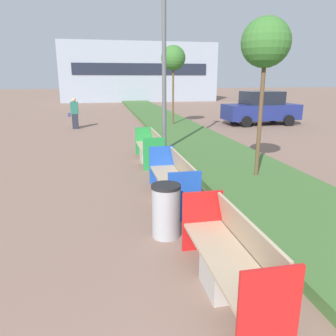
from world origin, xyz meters
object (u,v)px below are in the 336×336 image
street_lamp_post (164,30)px  sapling_tree_near (266,44)px  litter_bin (166,211)px  bench_green_frame (150,150)px  pedestrian_walking (75,113)px  bench_blue_frame (173,182)px  sapling_tree_far (173,58)px  bench_red_frame (230,263)px  parked_car_distant (261,108)px

street_lamp_post → sapling_tree_near: (1.73, -3.42, -0.69)m
litter_bin → bench_green_frame: bearing=84.6°
sapling_tree_near → pedestrian_walking: sapling_tree_near is taller
sapling_tree_near → pedestrian_walking: size_ratio=2.45×
street_lamp_post → bench_blue_frame: bearing=-98.2°
bench_blue_frame → sapling_tree_far: bearing=77.7°
bench_red_frame → sapling_tree_far: bearing=80.5°
parked_car_distant → pedestrian_walking: bearing=175.9°
bench_blue_frame → parked_car_distant: parked_car_distant is taller
bench_green_frame → sapling_tree_far: 8.28m
bench_red_frame → sapling_tree_far: 14.54m
sapling_tree_far → parked_car_distant: 5.76m
bench_red_frame → sapling_tree_near: sapling_tree_near is taller
street_lamp_post → pedestrian_walking: 8.38m
bench_green_frame → street_lamp_post: 3.77m
bench_red_frame → sapling_tree_near: size_ratio=0.53×
bench_green_frame → street_lamp_post: (0.61, 0.76, 3.64)m
bench_blue_frame → parked_car_distant: 13.10m
bench_blue_frame → bench_green_frame: 3.45m
litter_bin → parked_car_distant: parked_car_distant is taller
litter_bin → sapling_tree_far: 13.11m
litter_bin → street_lamp_post: bearing=79.4°
sapling_tree_near → parked_car_distant: sapling_tree_near is taller
bench_red_frame → sapling_tree_far: size_ratio=0.50×
bench_blue_frame → pedestrian_walking: bearing=104.2°
bench_green_frame → sapling_tree_far: (2.34, 7.28, 3.18)m
bench_blue_frame → pedestrian_walking: 11.51m
street_lamp_post → parked_car_distant: size_ratio=1.70×
bench_blue_frame → litter_bin: bench_blue_frame is taller
sapling_tree_far → pedestrian_walking: 5.85m
sapling_tree_far → bench_blue_frame: bearing=-102.3°
bench_red_frame → bench_green_frame: (0.00, 6.72, 0.00)m
street_lamp_post → bench_red_frame: bearing=-94.7°
bench_blue_frame → street_lamp_post: size_ratio=0.32×
bench_blue_frame → pedestrian_walking: size_ratio=1.47×
bench_blue_frame → bench_green_frame: same height
bench_red_frame → parked_car_distant: parked_car_distant is taller
sapling_tree_near → litter_bin: bearing=-138.7°
bench_blue_frame → sapling_tree_far: (2.34, 10.73, 3.17)m
pedestrian_walking → street_lamp_post: bearing=-63.8°
pedestrian_walking → parked_car_distant: (10.27, -0.39, 0.11)m
bench_blue_frame → sapling_tree_near: (2.34, 0.79, 2.94)m
litter_bin → sapling_tree_near: bearing=41.3°
bench_red_frame → street_lamp_post: bearing=85.3°
litter_bin → pedestrian_walking: size_ratio=0.56×
bench_green_frame → parked_car_distant: parked_car_distant is taller
bench_blue_frame → street_lamp_post: street_lamp_post is taller
litter_bin → street_lamp_post: size_ratio=0.12×
bench_green_frame → litter_bin: 5.17m
bench_green_frame → litter_bin: size_ratio=2.38×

